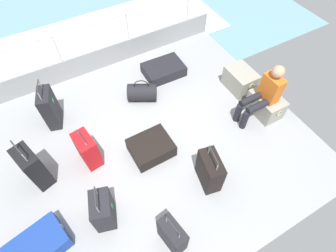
# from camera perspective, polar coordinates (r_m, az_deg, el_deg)

# --- Properties ---
(ground_plane) EXTENTS (4.40, 5.20, 0.06)m
(ground_plane) POSITION_cam_1_polar(r_m,az_deg,el_deg) (4.56, -4.15, -3.88)
(ground_plane) COLOR #939699
(gunwale_port) EXTENTS (0.06, 5.20, 0.45)m
(gunwale_port) POSITION_cam_1_polar(r_m,az_deg,el_deg) (5.79, -14.39, 13.68)
(gunwale_port) COLOR #939699
(gunwale_port) RESTS_ON ground_plane
(railing_port) EXTENTS (0.04, 4.20, 1.02)m
(railing_port) POSITION_cam_1_polar(r_m,az_deg,el_deg) (5.46, -15.62, 18.11)
(railing_port) COLOR silver
(railing_port) RESTS_ON ground_plane
(sea_wake) EXTENTS (12.00, 12.00, 0.01)m
(sea_wake) POSITION_cam_1_polar(r_m,az_deg,el_deg) (7.25, -17.57, 16.35)
(sea_wake) COLOR #6B99A8
(sea_wake) RESTS_ON ground_plane
(cargo_crate_0) EXTENTS (0.61, 0.43, 0.40)m
(cargo_crate_0) POSITION_cam_1_polar(r_m,az_deg,el_deg) (5.38, 15.06, 9.49)
(cargo_crate_0) COLOR gray
(cargo_crate_0) RESTS_ON ground_plane
(cargo_crate_1) EXTENTS (0.64, 0.41, 0.39)m
(cargo_crate_1) POSITION_cam_1_polar(r_m,az_deg,el_deg) (5.09, 20.02, 4.36)
(cargo_crate_1) COLOR gray
(cargo_crate_1) RESTS_ON ground_plane
(passenger_seated) EXTENTS (0.34, 0.66, 1.09)m
(passenger_seated) POSITION_cam_1_polar(r_m,az_deg,el_deg) (4.72, 19.69, 6.52)
(passenger_seated) COLOR orange
(passenger_seated) RESTS_ON ground_plane
(suitcase_0) EXTENTS (0.50, 0.33, 0.77)m
(suitcase_0) POSITION_cam_1_polar(r_m,az_deg,el_deg) (3.98, 8.84, -9.39)
(suitcase_0) COLOR black
(suitcase_0) RESTS_ON ground_plane
(suitcase_1) EXTENTS (0.45, 0.36, 0.77)m
(suitcase_1) POSITION_cam_1_polar(r_m,az_deg,el_deg) (3.83, -13.64, -16.99)
(suitcase_1) COLOR black
(suitcase_1) RESTS_ON ground_plane
(suitcase_2) EXTENTS (0.48, 0.36, 0.92)m
(suitcase_2) POSITION_cam_1_polar(r_m,az_deg,el_deg) (4.35, -26.69, -7.83)
(suitcase_2) COLOR black
(suitcase_2) RESTS_ON ground_plane
(suitcase_3) EXTENTS (0.59, 0.80, 0.21)m
(suitcase_3) POSITION_cam_1_polar(r_m,az_deg,el_deg) (5.55, -0.94, 11.88)
(suitcase_3) COLOR black
(suitcase_3) RESTS_ON ground_plane
(suitcase_4) EXTENTS (0.42, 0.26, 0.72)m
(suitcase_4) POSITION_cam_1_polar(r_m,az_deg,el_deg) (3.65, 0.94, -22.16)
(suitcase_4) COLOR black
(suitcase_4) RESTS_ON ground_plane
(suitcase_5) EXTENTS (0.47, 0.31, 0.89)m
(suitcase_5) POSITION_cam_1_polar(r_m,az_deg,el_deg) (4.93, -23.78, 3.48)
(suitcase_5) COLOR black
(suitcase_5) RESTS_ON ground_plane
(suitcase_6) EXTENTS (0.64, 0.90, 0.26)m
(suitcase_6) POSITION_cam_1_polar(r_m,az_deg,el_deg) (4.13, -26.48, -22.38)
(suitcase_6) COLOR navy
(suitcase_6) RESTS_ON ground_plane
(suitcase_7) EXTENTS (0.43, 0.29, 0.69)m
(suitcase_7) POSITION_cam_1_polar(r_m,az_deg,el_deg) (4.29, -16.73, -4.86)
(suitcase_7) COLOR red
(suitcase_7) RESTS_ON ground_plane
(suitcase_8) EXTENTS (0.55, 0.66, 0.25)m
(suitcase_8) POSITION_cam_1_polar(r_m,az_deg,el_deg) (4.34, -3.60, -4.59)
(suitcase_8) COLOR black
(suitcase_8) RESTS_ON ground_plane
(duffel_bag) EXTENTS (0.54, 0.62, 0.47)m
(duffel_bag) POSITION_cam_1_polar(r_m,az_deg,el_deg) (5.04, -5.50, 7.14)
(duffel_bag) COLOR black
(duffel_bag) RESTS_ON ground_plane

